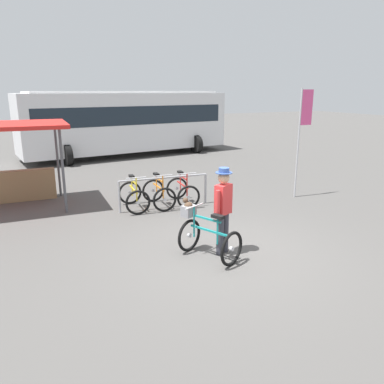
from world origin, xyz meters
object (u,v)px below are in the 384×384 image
(market_stall, at_px, (8,156))
(person_with_featured_bike, at_px, (223,207))
(banner_flag, at_px, (303,122))
(racked_bike_orange, at_px, (159,194))
(bus_distant, at_px, (127,120))
(racked_bike_red, at_px, (183,191))
(featured_bicycle, at_px, (205,233))
(racked_bike_yellow, at_px, (134,196))

(market_stall, bearing_deg, person_with_featured_bike, -55.35)
(person_with_featured_bike, relative_size, banner_flag, 0.54)
(racked_bike_orange, xyz_separation_m, bus_distant, (1.67, 8.79, 1.37))
(person_with_featured_bike, bearing_deg, racked_bike_red, 79.02)
(racked_bike_red, relative_size, banner_flag, 0.36)
(racked_bike_orange, distance_m, person_with_featured_bike, 3.50)
(racked_bike_orange, bearing_deg, featured_bicycle, -95.87)
(racked_bike_red, height_order, person_with_featured_bike, person_with_featured_bike)
(banner_flag, bearing_deg, racked_bike_yellow, 169.48)
(racked_bike_orange, relative_size, person_with_featured_bike, 0.65)
(racked_bike_orange, height_order, market_stall, market_stall)
(featured_bicycle, bearing_deg, banner_flag, 29.61)
(racked_bike_red, xyz_separation_m, market_stall, (-4.34, 1.92, 1.03))
(racked_bike_orange, distance_m, market_stall, 4.22)
(racked_bike_orange, distance_m, racked_bike_red, 0.70)
(featured_bicycle, bearing_deg, racked_bike_yellow, 95.65)
(featured_bicycle, bearing_deg, racked_bike_orange, 84.13)
(person_with_featured_bike, relative_size, market_stall, 0.54)
(racked_bike_orange, relative_size, bus_distant, 0.11)
(racked_bike_yellow, bearing_deg, banner_flag, -10.52)
(racked_bike_yellow, relative_size, banner_flag, 0.36)
(racked_bike_yellow, distance_m, featured_bicycle, 3.50)
(featured_bicycle, relative_size, market_stall, 0.39)
(racked_bike_orange, xyz_separation_m, featured_bicycle, (-0.35, -3.44, 0.12))
(market_stall, bearing_deg, racked_bike_red, -23.90)
(market_stall, bearing_deg, banner_flag, -19.22)
(racked_bike_orange, xyz_separation_m, racked_bike_red, (0.70, -0.05, 0.00))
(racked_bike_red, height_order, bus_distant, bus_distant)
(racked_bike_yellow, xyz_separation_m, market_stall, (-2.95, 1.82, 1.03))
(person_with_featured_bike, height_order, banner_flag, banner_flag)
(person_with_featured_bike, xyz_separation_m, banner_flag, (4.15, 2.60, 1.28))
(racked_bike_yellow, xyz_separation_m, banner_flag, (4.88, -0.91, 1.86))
(featured_bicycle, height_order, person_with_featured_bike, person_with_featured_bike)
(racked_bike_orange, bearing_deg, racked_bike_red, -4.13)
(banner_flag, bearing_deg, racked_bike_orange, 168.44)
(banner_flag, bearing_deg, bus_distant, 104.62)
(bus_distant, height_order, banner_flag, banner_flag)
(market_stall, relative_size, banner_flag, 1.00)
(person_with_featured_bike, distance_m, bus_distant, 12.38)
(racked_bike_yellow, xyz_separation_m, bus_distant, (2.37, 8.74, 1.37))
(racked_bike_yellow, height_order, banner_flag, banner_flag)
(racked_bike_yellow, relative_size, person_with_featured_bike, 0.66)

